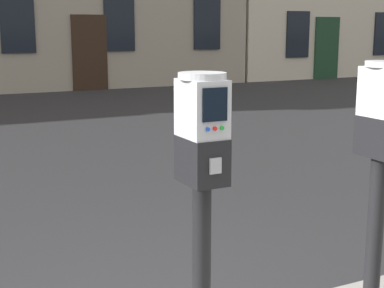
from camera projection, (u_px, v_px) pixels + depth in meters
The scene contains 2 objects.
parking_meter_twin_adjacent at pixel (202, 170), 2.62m from camera, with size 0.22×0.25×1.42m.
parking_meter_end_of_row at pixel (381, 145), 3.09m from camera, with size 0.22×0.25×1.44m.
Camera 1 is at (-1.16, -2.43, 1.76)m, focal length 53.93 mm.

